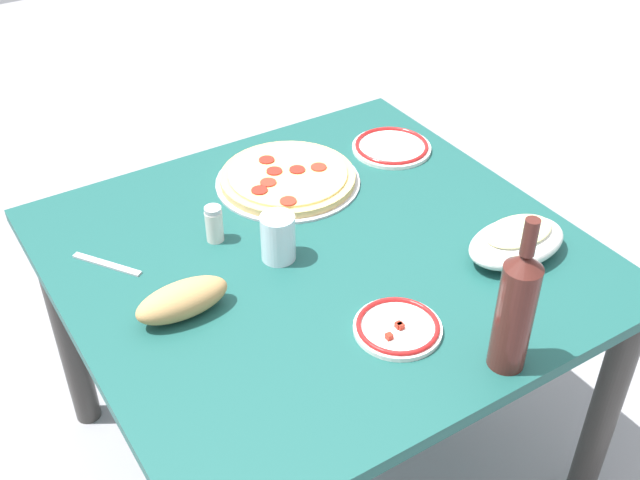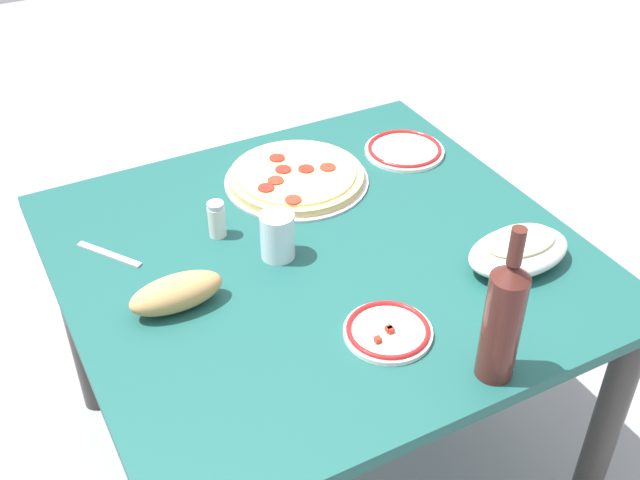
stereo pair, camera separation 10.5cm
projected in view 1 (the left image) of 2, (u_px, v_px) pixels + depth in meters
ground_plane at (320, 454)px, 2.17m from camera, size 8.00×8.00×0.00m
dining_table at (320, 289)px, 1.81m from camera, size 1.10×1.07×0.71m
pepperoni_pizza at (288, 178)px, 1.96m from camera, size 0.36×0.36×0.03m
baked_pasta_dish at (517, 240)px, 1.71m from camera, size 0.24×0.15×0.08m
wine_bottle at (516, 309)px, 1.39m from camera, size 0.07×0.07×0.33m
water_glass at (278, 238)px, 1.69m from camera, size 0.08×0.08×0.11m
side_plate_near at (392, 147)px, 2.09m from camera, size 0.21×0.21×0.02m
side_plate_far at (398, 327)px, 1.53m from camera, size 0.17×0.17×0.02m
bread_loaf at (182, 300)px, 1.55m from camera, size 0.19×0.08×0.07m
spice_shaker at (214, 224)px, 1.75m from camera, size 0.04×0.04×0.09m
fork_left at (107, 264)px, 1.70m from camera, size 0.11×0.15×0.00m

